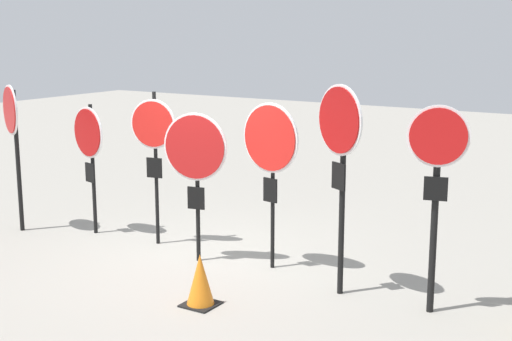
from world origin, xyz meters
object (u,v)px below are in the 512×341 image
(stop_sign_2, at_px, (154,136))
(stop_sign_6, at_px, (437,170))
(stop_sign_5, at_px, (340,143))
(stop_sign_0, at_px, (12,125))
(traffic_cone_0, at_px, (200,280))
(stop_sign_4, at_px, (270,147))
(stop_sign_1, at_px, (89,142))
(stop_sign_3, at_px, (195,155))

(stop_sign_2, distance_m, stop_sign_6, 4.36)
(stop_sign_5, bearing_deg, stop_sign_0, -149.05)
(stop_sign_6, distance_m, traffic_cone_0, 2.97)
(stop_sign_2, height_order, stop_sign_5, stop_sign_5)
(stop_sign_4, xyz_separation_m, traffic_cone_0, (-0.02, -1.55, -1.35))
(stop_sign_6, bearing_deg, stop_sign_5, 166.24)
(stop_sign_0, bearing_deg, stop_sign_2, 40.38)
(stop_sign_1, xyz_separation_m, stop_sign_2, (1.22, 0.09, 0.17))
(stop_sign_0, xyz_separation_m, stop_sign_2, (2.34, 0.61, -0.07))
(stop_sign_0, bearing_deg, traffic_cone_0, 13.16)
(stop_sign_0, relative_size, stop_sign_2, 1.02)
(stop_sign_2, height_order, stop_sign_3, stop_sign_2)
(stop_sign_2, relative_size, traffic_cone_0, 3.66)
(stop_sign_4, bearing_deg, stop_sign_1, -169.01)
(stop_sign_1, relative_size, stop_sign_3, 0.98)
(stop_sign_1, height_order, stop_sign_4, stop_sign_4)
(stop_sign_3, xyz_separation_m, stop_sign_4, (1.01, 0.29, 0.16))
(stop_sign_0, bearing_deg, stop_sign_5, 27.94)
(stop_sign_4, relative_size, stop_sign_6, 0.94)
(stop_sign_4, bearing_deg, stop_sign_0, -162.54)
(stop_sign_0, xyz_separation_m, stop_sign_1, (1.12, 0.51, -0.24))
(stop_sign_1, relative_size, stop_sign_2, 0.89)
(stop_sign_2, distance_m, stop_sign_4, 2.01)
(stop_sign_2, bearing_deg, stop_sign_5, -18.24)
(stop_sign_0, distance_m, stop_sign_5, 5.53)
(stop_sign_1, height_order, stop_sign_2, stop_sign_2)
(stop_sign_0, bearing_deg, stop_sign_3, 30.69)
(stop_sign_3, distance_m, stop_sign_4, 1.06)
(stop_sign_1, relative_size, stop_sign_6, 0.86)
(stop_sign_2, relative_size, stop_sign_4, 1.02)
(stop_sign_5, bearing_deg, stop_sign_1, -155.20)
(stop_sign_2, distance_m, stop_sign_5, 3.22)
(stop_sign_3, relative_size, stop_sign_5, 0.81)
(stop_sign_0, xyz_separation_m, stop_sign_3, (3.34, 0.28, -0.21))
(stop_sign_2, xyz_separation_m, stop_sign_6, (4.34, -0.38, 0.02))
(stop_sign_6, bearing_deg, stop_sign_4, 156.43)
(stop_sign_1, bearing_deg, stop_sign_2, 18.51)
(stop_sign_1, xyz_separation_m, stop_sign_3, (2.22, -0.23, 0.04))
(stop_sign_2, height_order, stop_sign_6, stop_sign_6)
(stop_sign_3, bearing_deg, stop_sign_0, 173.16)
(stop_sign_3, bearing_deg, traffic_cone_0, -63.48)
(stop_sign_3, relative_size, stop_sign_6, 0.87)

